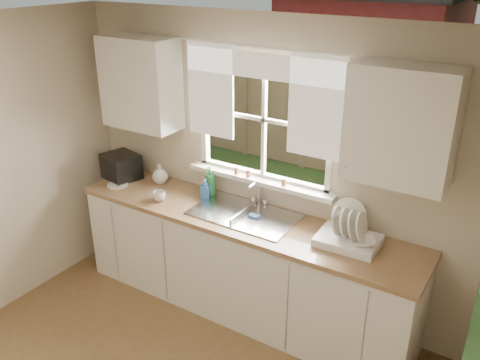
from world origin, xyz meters
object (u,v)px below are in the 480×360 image
Objects in this scene: dish_rack at (348,235)px; cup at (159,196)px; soap_bottle_a at (210,181)px; black_appliance at (121,166)px.

dish_rack is 1.67m from cup.
soap_bottle_a is 0.84× the size of black_appliance.
dish_rack is 1.43× the size of black_appliance.
cup is at bearing -173.27° from dish_rack.
cup is at bearing -2.28° from black_appliance.
black_appliance is (-0.63, 0.19, 0.08)m from cup.
soap_bottle_a is (-1.35, 0.14, 0.07)m from dish_rack.
soap_bottle_a is at bearing 42.76° from cup.
cup is at bearing -128.08° from soap_bottle_a.
black_appliance is (-2.29, -0.00, 0.05)m from dish_rack.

